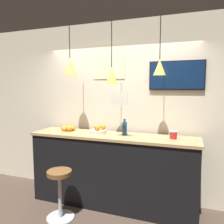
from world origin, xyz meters
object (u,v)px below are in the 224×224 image
spread_jar (173,135)px  mounted_tv (176,75)px  bar_stool (60,187)px  juice_bottle (124,128)px  fruit_bowl (98,130)px

spread_jar → mounted_tv: size_ratio=0.14×
bar_stool → spread_jar: bearing=23.2°
juice_bottle → spread_jar: (0.71, 0.00, -0.05)m
juice_bottle → mounted_tv: mounted_tv is taller
bar_stool → fruit_bowl: fruit_bowl is taller
mounted_tv → bar_stool: bearing=-147.6°
fruit_bowl → spread_jar: (1.14, 0.00, 0.01)m
bar_stool → fruit_bowl: (0.32, 0.62, 0.71)m
bar_stool → mounted_tv: size_ratio=0.86×
bar_stool → juice_bottle: bearing=40.0°
juice_bottle → spread_jar: size_ratio=2.21×
juice_bottle → mounted_tv: (0.71, 0.30, 0.79)m
fruit_bowl → juice_bottle: bearing=0.6°
spread_jar → mounted_tv: (0.00, 0.30, 0.84)m
fruit_bowl → juice_bottle: juice_bottle is taller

